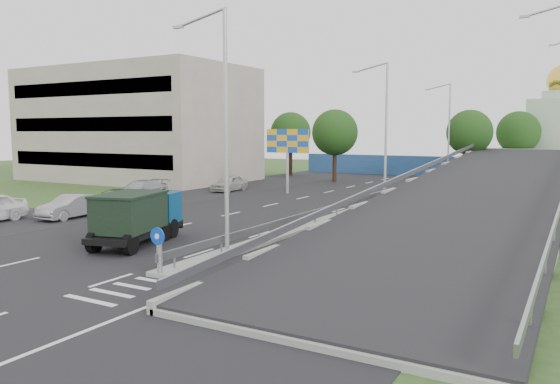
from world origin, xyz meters
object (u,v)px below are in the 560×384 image
Objects in this scene: lamp_post_near at (222,119)px; parked_car_b at (71,206)px; lamp_post_mid at (384,124)px; sign_bollard at (159,250)px; billboard at (288,145)px; church at (560,131)px; dump_truck at (138,215)px; parked_car_e at (229,183)px; lamp_post_far at (447,127)px; parked_car_d at (140,191)px; parked_car_c at (114,199)px.

lamp_post_near is 15.65m from parked_car_b.
lamp_post_mid is 22.07m from parked_car_b.
billboard reaches higher than sign_bollard.
church is (9.89, 34.00, -0.50)m from lamp_post_mid.
dump_truck reaches higher than parked_car_b.
billboard reaches higher than parked_car_e.
church reaches higher than parked_car_b.
lamp_post_far is 1.68× the size of dump_truck.
billboard is 1.25× the size of parked_car_b.
church is at bearing 51.08° from parked_car_e.
lamp_post_far is 1.92× the size of parked_car_d.
sign_bollard is 27.53m from billboard.
lamp_post_far is 0.73× the size of church.
parked_car_c is at bearing -113.19° from billboard.
sign_bollard is 24.30m from lamp_post_mid.
lamp_post_near is 2.29× the size of parked_car_b.
dump_truck is 9.92m from parked_car_b.
parked_car_c is (-15.04, -11.84, -5.14)m from lamp_post_mid.
lamp_post_mid is 1.00× the size of lamp_post_far.
parked_car_c is at bearing 126.75° from dump_truck.
parked_car_c is 0.92× the size of parked_car_d.
parked_car_d is at bearing -106.91° from parked_car_e.
billboard is 1.14× the size of parked_car_c.
billboard is 0.92× the size of dump_truck.
parked_car_b is at bearing 151.24° from sign_bollard.
lamp_post_mid reaches higher than billboard.
parked_car_d is (-16.70, 16.26, -0.27)m from sign_bollard.
dump_truck is at bearing 140.92° from sign_bollard.
parked_car_b is (-5.16, -18.06, -3.46)m from billboard.
billboard is 22.32m from dump_truck.
lamp_post_mid is 20.00m from lamp_post_far.
lamp_post_mid is 19.11m from parked_car_d.
church is 55.97m from dump_truck.
parked_car_e is (-14.54, 1.14, -5.09)m from lamp_post_mid.
billboard is 6.50m from parked_car_e.
parked_car_d is (-16.81, 12.43, -5.04)m from lamp_post_near.
lamp_post_far is 2.09× the size of parked_car_c.
church reaches higher than lamp_post_far.
lamp_post_near and lamp_post_mid have the same top height.
lamp_post_near is 6.75m from dump_truck.
lamp_post_mid is 15.44m from parked_car_e.
billboard reaches higher than dump_truck.
parked_car_b is at bearing -111.59° from lamp_post_far.
lamp_post_near is 17.86m from parked_car_c.
parked_car_d is at bearing -128.81° from billboard.
church is 2.51× the size of billboard.
church is at bearing 53.76° from parked_car_d.
sign_bollard is 6.12m from lamp_post_near.
church is 3.26× the size of parked_car_e.
lamp_post_mid is 9.47m from billboard.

